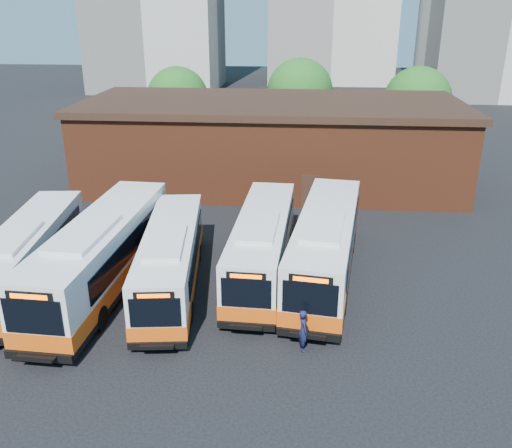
# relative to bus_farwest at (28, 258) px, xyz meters

# --- Properties ---
(ground) EXTENTS (220.00, 220.00, 0.00)m
(ground) POSITION_rel_bus_farwest_xyz_m (10.95, -1.76, -1.46)
(ground) COLOR black
(bus_farwest) EXTENTS (3.68, 12.00, 3.23)m
(bus_farwest) POSITION_rel_bus_farwest_xyz_m (0.00, 0.00, 0.00)
(bus_farwest) COLOR silver
(bus_farwest) RESTS_ON ground
(bus_west) EXTENTS (3.38, 13.59, 3.67)m
(bus_west) POSITION_rel_bus_farwest_xyz_m (3.78, -0.00, 0.20)
(bus_west) COLOR silver
(bus_west) RESTS_ON ground
(bus_midwest) EXTENTS (3.76, 11.77, 3.16)m
(bus_midwest) POSITION_rel_bus_farwest_xyz_m (7.13, 0.25, -0.03)
(bus_midwest) COLOR silver
(bus_midwest) RESTS_ON ground
(bus_mideast) EXTENTS (2.99, 12.22, 3.30)m
(bus_mideast) POSITION_rel_bus_farwest_xyz_m (11.44, 2.21, 0.04)
(bus_mideast) COLOR silver
(bus_mideast) RESTS_ON ground
(bus_east) EXTENTS (4.36, 13.19, 3.54)m
(bus_east) POSITION_rel_bus_farwest_xyz_m (14.65, 2.12, 0.14)
(bus_east) COLOR silver
(bus_east) RESTS_ON ground
(transit_worker) EXTENTS (0.59, 0.75, 1.81)m
(transit_worker) POSITION_rel_bus_farwest_xyz_m (13.59, -4.47, -0.56)
(transit_worker) COLOR #131537
(transit_worker) RESTS_ON ground
(depot_building) EXTENTS (28.60, 12.60, 6.40)m
(depot_building) POSITION_rel_bus_farwest_xyz_m (10.95, 18.24, 1.79)
(depot_building) COLOR #612B17
(depot_building) RESTS_ON ground
(tree_west) EXTENTS (6.00, 6.00, 7.65)m
(tree_west) POSITION_rel_bus_farwest_xyz_m (0.95, 30.24, 3.18)
(tree_west) COLOR #382314
(tree_west) RESTS_ON ground
(tree_mid) EXTENTS (6.56, 6.56, 8.36)m
(tree_mid) POSITION_rel_bus_farwest_xyz_m (12.95, 32.24, 3.61)
(tree_mid) COLOR #382314
(tree_mid) RESTS_ON ground
(tree_east) EXTENTS (6.24, 6.24, 7.96)m
(tree_east) POSITION_rel_bus_farwest_xyz_m (23.95, 29.24, 3.37)
(tree_east) COLOR #382314
(tree_east) RESTS_ON ground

